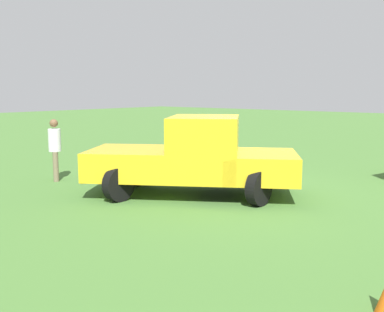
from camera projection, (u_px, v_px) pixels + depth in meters
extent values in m
plane|color=#477533|center=(233.00, 192.00, 10.26)|extent=(80.00, 80.00, 0.00)
cylinder|color=black|center=(119.00, 184.00, 9.34)|extent=(0.76, 0.22, 0.76)
cylinder|color=black|center=(137.00, 171.00, 10.86)|extent=(0.76, 0.22, 0.76)
cylinder|color=black|center=(259.00, 188.00, 8.98)|extent=(0.76, 0.22, 0.76)
cylinder|color=black|center=(257.00, 174.00, 10.51)|extent=(0.76, 0.22, 0.76)
cube|color=gold|center=(132.00, 163.00, 10.04)|extent=(2.56, 2.57, 0.64)
cube|color=gold|center=(204.00, 147.00, 9.78)|extent=(2.36, 2.25, 1.40)
cube|color=slate|center=(204.00, 128.00, 9.72)|extent=(2.12, 1.98, 0.48)
cube|color=gold|center=(246.00, 166.00, 9.73)|extent=(2.76, 2.88, 0.60)
cube|color=silver|center=(96.00, 173.00, 10.18)|extent=(1.56, 1.05, 0.16)
cylinder|color=#7A6B51|center=(56.00, 165.00, 11.57)|extent=(0.14, 0.14, 0.79)
cylinder|color=#7A6B51|center=(56.00, 167.00, 11.39)|extent=(0.14, 0.14, 0.79)
cylinder|color=silver|center=(55.00, 140.00, 11.38)|extent=(0.44, 0.44, 0.59)
sphere|color=brown|center=(54.00, 123.00, 11.31)|extent=(0.21, 0.21, 0.21)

